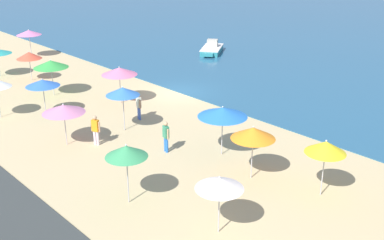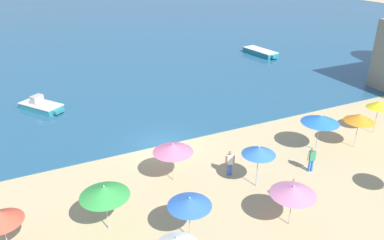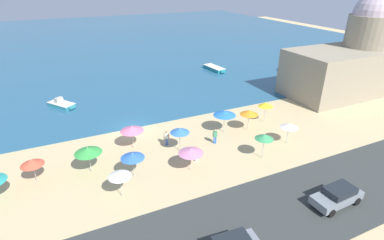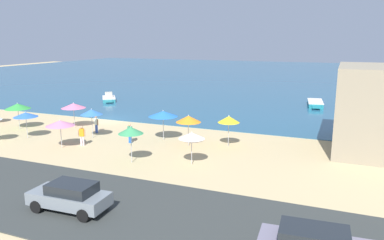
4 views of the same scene
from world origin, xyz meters
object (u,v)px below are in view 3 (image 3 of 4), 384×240
object	(u,v)px
beach_umbrella_5	(266,104)
beach_umbrella_11	(132,129)
beach_umbrella_9	(180,130)
beach_umbrella_10	(32,162)
parked_car_2	(337,196)
beach_umbrella_4	(249,112)
beach_umbrella_1	(119,174)
beach_umbrella_8	(225,113)
beach_umbrella_7	(88,150)
beach_umbrella_14	(264,137)
bather_0	(215,136)
bather_2	(167,137)
bather_1	(196,152)
beach_umbrella_0	(191,151)
beach_umbrella_2	(289,126)
harbor_fortress	(353,59)
skiff_offshore	(62,104)
beach_umbrella_6	(132,156)
skiff_nearshore	(214,68)

from	to	relation	value
beach_umbrella_5	beach_umbrella_11	size ratio (longest dim) A/B	1.04
beach_umbrella_9	beach_umbrella_10	bearing A→B (deg)	177.52
beach_umbrella_5	parked_car_2	xyz separation A→B (m)	(-3.98, -14.18, -1.41)
beach_umbrella_4	beach_umbrella_10	xyz separation A→B (m)	(-21.79, -0.35, -0.28)
beach_umbrella_1	beach_umbrella_8	distance (m)	14.30
beach_umbrella_4	beach_umbrella_11	world-z (taller)	beach_umbrella_4
beach_umbrella_7	beach_umbrella_14	world-z (taller)	beach_umbrella_14
beach_umbrella_4	bather_0	distance (m)	5.12
beach_umbrella_5	bather_2	size ratio (longest dim) A/B	1.58
beach_umbrella_1	bather_1	distance (m)	7.95
beach_umbrella_1	parked_car_2	xyz separation A→B (m)	(14.68, -7.83, -1.34)
beach_umbrella_0	bather_1	xyz separation A→B (m)	(1.11, 1.15, -1.09)
beach_umbrella_0	beach_umbrella_2	distance (m)	11.15
bather_1	harbor_fortress	distance (m)	30.12
bather_2	skiff_offshore	bearing A→B (deg)	120.97
beach_umbrella_5	parked_car_2	world-z (taller)	beach_umbrella_5
bather_2	beach_umbrella_11	bearing A→B (deg)	164.06
beach_umbrella_0	beach_umbrella_7	bearing A→B (deg)	156.63
beach_umbrella_0	bather_0	distance (m)	5.54
beach_umbrella_9	beach_umbrella_5	bearing A→B (deg)	9.35
beach_umbrella_2	bather_0	size ratio (longest dim) A/B	1.42
beach_umbrella_6	beach_umbrella_8	xyz separation A→B (m)	(11.34, 3.92, 0.21)
beach_umbrella_1	beach_umbrella_9	world-z (taller)	beach_umbrella_9
beach_umbrella_0	beach_umbrella_11	distance (m)	7.08
beach_umbrella_0	beach_umbrella_9	size ratio (longest dim) A/B	0.88
bather_0	skiff_offshore	bearing A→B (deg)	129.04
beach_umbrella_6	beach_umbrella_14	size ratio (longest dim) A/B	0.89
bather_1	parked_car_2	world-z (taller)	bather_1
harbor_fortress	beach_umbrella_5	bearing A→B (deg)	-169.26
beach_umbrella_5	beach_umbrella_6	distance (m)	17.57
beach_umbrella_10	bather_0	bearing A→B (deg)	-2.39
beach_umbrella_8	beach_umbrella_0	bearing A→B (deg)	-141.20
beach_umbrella_1	beach_umbrella_14	size ratio (longest dim) A/B	0.94
beach_umbrella_2	skiff_nearshore	size ratio (longest dim) A/B	0.44
beach_umbrella_9	harbor_fortress	bearing A→B (deg)	10.19
beach_umbrella_4	bather_0	bearing A→B (deg)	-167.65
beach_umbrella_6	beach_umbrella_10	world-z (taller)	beach_umbrella_6
beach_umbrella_10	bather_1	xyz separation A→B (m)	(13.77, -2.88, -1.03)
beach_umbrella_7	bather_0	size ratio (longest dim) A/B	1.54
beach_umbrella_9	skiff_offshore	xyz separation A→B (m)	(-10.07, 17.07, -1.94)
beach_umbrella_8	bather_1	xyz separation A→B (m)	(-5.35, -4.04, -1.37)
beach_umbrella_8	beach_umbrella_2	bearing A→B (deg)	-46.96
beach_umbrella_7	beach_umbrella_10	xyz separation A→B (m)	(-4.45, 0.48, -0.27)
parked_car_2	bather_2	bearing A→B (deg)	121.86
beach_umbrella_4	beach_umbrella_11	distance (m)	12.92
skiff_nearshore	harbor_fortress	size ratio (longest dim) A/B	0.34
beach_umbrella_6	parked_car_2	distance (m)	16.55
beach_umbrella_6	beach_umbrella_11	size ratio (longest dim) A/B	0.95
beach_umbrella_14	parked_car_2	distance (m)	7.95
beach_umbrella_11	beach_umbrella_6	bearing A→B (deg)	-104.12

